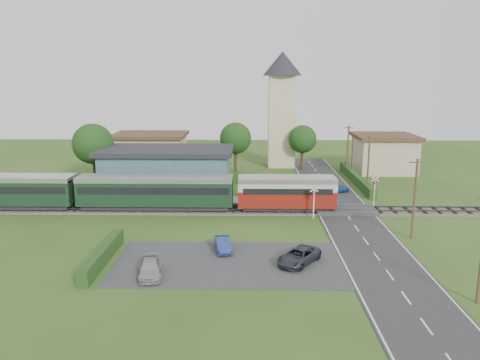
{
  "coord_description": "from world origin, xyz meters",
  "views": [
    {
      "loc": [
        0.05,
        -44.98,
        13.63
      ],
      "look_at": [
        -0.95,
        4.0,
        2.93
      ],
      "focal_mm": 35.0,
      "sensor_mm": 36.0,
      "label": 1
    }
  ],
  "objects_px": {
    "house_east": "(384,153)",
    "crossing_signal_far": "(375,187)",
    "car_park_blue": "(223,244)",
    "car_park_silver": "(150,268)",
    "station_building": "(167,169)",
    "car_on_road": "(336,188)",
    "pedestrian_far": "(88,191)",
    "pedestrian_near": "(230,194)",
    "car_park_dark": "(299,256)",
    "train": "(125,191)",
    "house_west": "(150,151)",
    "church_tower": "(282,101)",
    "equipment_hut": "(87,187)",
    "crossing_signal_near": "(314,198)"
  },
  "relations": [
    {
      "from": "pedestrian_far",
      "to": "station_building",
      "type": "bearing_deg",
      "value": -30.64
    },
    {
      "from": "house_west",
      "to": "pedestrian_far",
      "type": "height_order",
      "value": "house_west"
    },
    {
      "from": "car_on_road",
      "to": "car_park_dark",
      "type": "relative_size",
      "value": 0.79
    },
    {
      "from": "crossing_signal_far",
      "to": "car_park_blue",
      "type": "height_order",
      "value": "crossing_signal_far"
    },
    {
      "from": "crossing_signal_near",
      "to": "car_park_blue",
      "type": "bearing_deg",
      "value": -132.88
    },
    {
      "from": "car_on_road",
      "to": "car_park_silver",
      "type": "bearing_deg",
      "value": 135.74
    },
    {
      "from": "pedestrian_near",
      "to": "train",
      "type": "bearing_deg",
      "value": 28.03
    },
    {
      "from": "equipment_hut",
      "to": "house_west",
      "type": "distance_m",
      "value": 20.05
    },
    {
      "from": "train",
      "to": "crossing_signal_far",
      "type": "bearing_deg",
      "value": 5.17
    },
    {
      "from": "car_on_road",
      "to": "car_park_dark",
      "type": "height_order",
      "value": "car_park_dark"
    },
    {
      "from": "car_park_blue",
      "to": "car_park_silver",
      "type": "relative_size",
      "value": 0.87
    },
    {
      "from": "house_west",
      "to": "car_on_road",
      "type": "distance_m",
      "value": 29.41
    },
    {
      "from": "train",
      "to": "car_on_road",
      "type": "height_order",
      "value": "train"
    },
    {
      "from": "house_east",
      "to": "car_park_silver",
      "type": "relative_size",
      "value": 2.39
    },
    {
      "from": "car_park_silver",
      "to": "pedestrian_far",
      "type": "bearing_deg",
      "value": 108.09
    },
    {
      "from": "house_east",
      "to": "car_park_dark",
      "type": "relative_size",
      "value": 2.13
    },
    {
      "from": "station_building",
      "to": "car_park_dark",
      "type": "height_order",
      "value": "station_building"
    },
    {
      "from": "pedestrian_near",
      "to": "crossing_signal_near",
      "type": "bearing_deg",
      "value": 165.48
    },
    {
      "from": "car_park_silver",
      "to": "car_park_dark",
      "type": "xyz_separation_m",
      "value": [
        10.65,
        2.42,
        0.04
      ]
    },
    {
      "from": "crossing_signal_far",
      "to": "car_park_dark",
      "type": "relative_size",
      "value": 0.79
    },
    {
      "from": "car_on_road",
      "to": "station_building",
      "type": "bearing_deg",
      "value": 79.43
    },
    {
      "from": "station_building",
      "to": "equipment_hut",
      "type": "bearing_deg",
      "value": -144.08
    },
    {
      "from": "church_tower",
      "to": "car_park_dark",
      "type": "distance_m",
      "value": 41.23
    },
    {
      "from": "station_building",
      "to": "house_east",
      "type": "relative_size",
      "value": 1.82
    },
    {
      "from": "train",
      "to": "crossing_signal_far",
      "type": "distance_m",
      "value": 26.57
    },
    {
      "from": "church_tower",
      "to": "car_on_road",
      "type": "bearing_deg",
      "value": -72.31
    },
    {
      "from": "church_tower",
      "to": "crossing_signal_near",
      "type": "distance_m",
      "value": 29.57
    },
    {
      "from": "house_east",
      "to": "crossing_signal_far",
      "type": "bearing_deg",
      "value": -108.08
    },
    {
      "from": "car_park_silver",
      "to": "car_park_blue",
      "type": "bearing_deg",
      "value": 34.77
    },
    {
      "from": "car_park_dark",
      "to": "pedestrian_far",
      "type": "xyz_separation_m",
      "value": [
        -21.68,
        17.29,
        0.65
      ]
    },
    {
      "from": "church_tower",
      "to": "car_park_dark",
      "type": "height_order",
      "value": "church_tower"
    },
    {
      "from": "car_on_road",
      "to": "pedestrian_far",
      "type": "relative_size",
      "value": 1.92
    },
    {
      "from": "equipment_hut",
      "to": "crossing_signal_far",
      "type": "height_order",
      "value": "crossing_signal_far"
    },
    {
      "from": "crossing_signal_far",
      "to": "car_park_blue",
      "type": "relative_size",
      "value": 1.03
    },
    {
      "from": "church_tower",
      "to": "crossing_signal_near",
      "type": "bearing_deg",
      "value": -87.18
    },
    {
      "from": "car_park_blue",
      "to": "train",
      "type": "bearing_deg",
      "value": 123.23
    },
    {
      "from": "house_east",
      "to": "pedestrian_far",
      "type": "xyz_separation_m",
      "value": [
        -37.91,
        -18.8,
        -1.5
      ]
    },
    {
      "from": "house_east",
      "to": "car_park_dark",
      "type": "height_order",
      "value": "house_east"
    },
    {
      "from": "crossing_signal_far",
      "to": "equipment_hut",
      "type": "bearing_deg",
      "value": 178.54
    },
    {
      "from": "train",
      "to": "church_tower",
      "type": "bearing_deg",
      "value": 55.51
    },
    {
      "from": "pedestrian_near",
      "to": "pedestrian_far",
      "type": "xyz_separation_m",
      "value": [
        -15.83,
        0.76,
        -0.0
      ]
    },
    {
      "from": "house_west",
      "to": "station_building",
      "type": "bearing_deg",
      "value": -70.35
    },
    {
      "from": "crossing_signal_far",
      "to": "car_park_silver",
      "type": "height_order",
      "value": "crossing_signal_far"
    },
    {
      "from": "station_building",
      "to": "train",
      "type": "xyz_separation_m",
      "value": [
        -2.86,
        -8.99,
        -0.52
      ]
    },
    {
      "from": "car_park_dark",
      "to": "car_park_blue",
      "type": "bearing_deg",
      "value": -167.92
    },
    {
      "from": "car_on_road",
      "to": "pedestrian_near",
      "type": "relative_size",
      "value": 1.91
    },
    {
      "from": "church_tower",
      "to": "pedestrian_far",
      "type": "bearing_deg",
      "value": -135.14
    },
    {
      "from": "station_building",
      "to": "car_park_dark",
      "type": "bearing_deg",
      "value": -59.18
    },
    {
      "from": "station_building",
      "to": "car_park_silver",
      "type": "relative_size",
      "value": 4.34
    },
    {
      "from": "church_tower",
      "to": "pedestrian_near",
      "type": "xyz_separation_m",
      "value": [
        -7.08,
        -23.56,
        -8.92
      ]
    }
  ]
}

